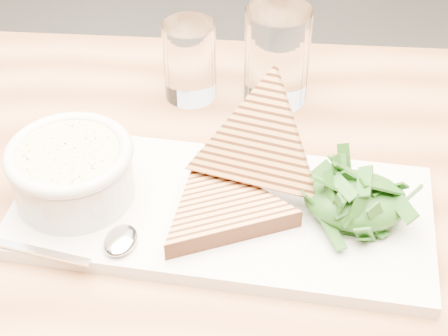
# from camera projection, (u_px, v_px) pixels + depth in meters

# --- Properties ---
(table_top) EXTENTS (1.11, 0.76, 0.04)m
(table_top) POSITION_uv_depth(u_px,v_px,m) (107.00, 230.00, 0.72)
(table_top) COLOR #B77C4B
(table_top) RESTS_ON ground
(platter) EXTENTS (0.44, 0.22, 0.02)m
(platter) POSITION_uv_depth(u_px,v_px,m) (222.00, 211.00, 0.71)
(platter) COLOR white
(platter) RESTS_ON table_top
(soup_bowl) EXTENTS (0.12, 0.12, 0.05)m
(soup_bowl) POSITION_uv_depth(u_px,v_px,m) (73.00, 177.00, 0.70)
(soup_bowl) COLOR white
(soup_bowl) RESTS_ON platter
(soup) EXTENTS (0.10, 0.10, 0.01)m
(soup) POSITION_uv_depth(u_px,v_px,m) (69.00, 155.00, 0.68)
(soup) COLOR beige
(soup) RESTS_ON soup_bowl
(bowl_rim) EXTENTS (0.13, 0.13, 0.01)m
(bowl_rim) POSITION_uv_depth(u_px,v_px,m) (69.00, 153.00, 0.68)
(bowl_rim) COLOR white
(bowl_rim) RESTS_ON soup_bowl
(sandwich_flat) EXTENTS (0.21, 0.21, 0.02)m
(sandwich_flat) POSITION_uv_depth(u_px,v_px,m) (222.00, 208.00, 0.68)
(sandwich_flat) COLOR tan
(sandwich_flat) RESTS_ON platter
(sandwich_lean) EXTENTS (0.20, 0.20, 0.18)m
(sandwich_lean) POSITION_uv_depth(u_px,v_px,m) (259.00, 145.00, 0.69)
(sandwich_lean) COLOR tan
(sandwich_lean) RESTS_ON sandwich_flat
(salad_base) EXTENTS (0.10, 0.08, 0.04)m
(salad_base) POSITION_uv_depth(u_px,v_px,m) (355.00, 200.00, 0.68)
(salad_base) COLOR #133512
(salad_base) RESTS_ON platter
(arugula_pile) EXTENTS (0.11, 0.10, 0.05)m
(arugula_pile) POSITION_uv_depth(u_px,v_px,m) (356.00, 195.00, 0.67)
(arugula_pile) COLOR #2F6A1B
(arugula_pile) RESTS_ON platter
(spoon_bowl) EXTENTS (0.04, 0.05, 0.01)m
(spoon_bowl) POSITION_uv_depth(u_px,v_px,m) (121.00, 240.00, 0.66)
(spoon_bowl) COLOR silver
(spoon_bowl) RESTS_ON platter
(spoon_handle) EXTENTS (0.11, 0.03, 0.00)m
(spoon_handle) POSITION_uv_depth(u_px,v_px,m) (39.00, 251.00, 0.65)
(spoon_handle) COLOR silver
(spoon_handle) RESTS_ON platter
(glass_near) EXTENTS (0.07, 0.07, 0.10)m
(glass_near) POSITION_uv_depth(u_px,v_px,m) (190.00, 61.00, 0.84)
(glass_near) COLOR white
(glass_near) RESTS_ON table_top
(glass_far) EXTENTS (0.08, 0.08, 0.12)m
(glass_far) POSITION_uv_depth(u_px,v_px,m) (277.00, 56.00, 0.83)
(glass_far) COLOR white
(glass_far) RESTS_ON table_top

